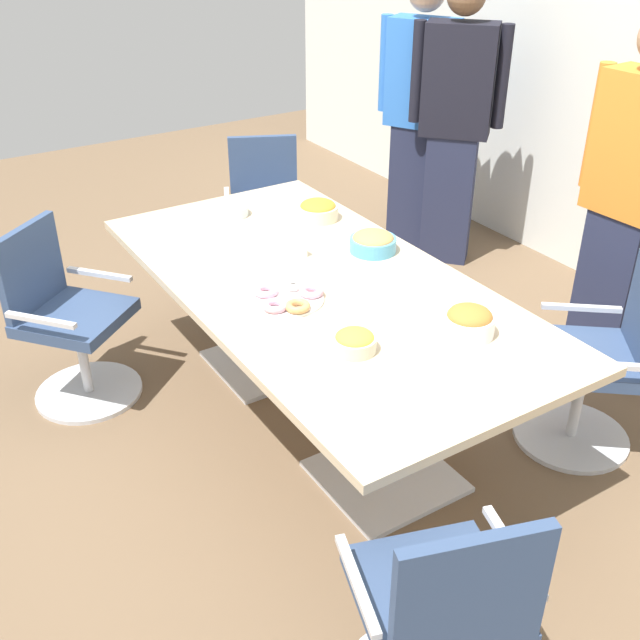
% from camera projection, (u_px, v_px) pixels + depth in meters
% --- Properties ---
extents(ground_plane, '(10.00, 10.00, 0.01)m').
position_uv_depth(ground_plane, '(320.00, 416.00, 3.82)').
color(ground_plane, brown).
extents(conference_table, '(2.40, 1.20, 0.75)m').
position_uv_depth(conference_table, '(320.00, 306.00, 3.50)').
color(conference_table, '#CCB793').
rests_on(conference_table, ground).
extents(office_chair_0, '(0.76, 0.76, 0.91)m').
position_uv_depth(office_chair_0, '(597.00, 368.00, 3.45)').
color(office_chair_0, silver).
rests_on(office_chair_0, ground).
extents(office_chair_1, '(0.72, 0.72, 0.91)m').
position_uv_depth(office_chair_1, '(266.00, 220.00, 4.95)').
color(office_chair_1, silver).
rests_on(office_chair_1, ground).
extents(office_chair_2, '(0.76, 0.76, 0.91)m').
position_uv_depth(office_chair_2, '(68.00, 325.00, 3.78)').
color(office_chair_2, silver).
rests_on(office_chair_2, ground).
extents(office_chair_3, '(0.68, 0.68, 0.91)m').
position_uv_depth(office_chair_3, '(439.00, 622.00, 2.28)').
color(office_chair_3, silver).
rests_on(office_chair_3, ground).
extents(person_standing_0, '(0.57, 0.40, 1.83)m').
position_uv_depth(person_standing_0, '(419.00, 112.00, 5.13)').
color(person_standing_0, '#232842').
rests_on(person_standing_0, ground).
extents(person_standing_1, '(0.51, 0.47, 1.84)m').
position_uv_depth(person_standing_1, '(455.00, 121.00, 4.91)').
color(person_standing_1, '#232842').
rests_on(person_standing_1, ground).
extents(person_standing_2, '(0.61, 0.24, 1.83)m').
position_uv_depth(person_standing_2, '(630.00, 197.00, 3.77)').
color(person_standing_2, '#232842').
rests_on(person_standing_2, ground).
extents(snack_bowl_pretzels, '(0.20, 0.20, 0.12)m').
position_uv_depth(snack_bowl_pretzels, '(469.00, 321.00, 3.01)').
color(snack_bowl_pretzels, white).
rests_on(snack_bowl_pretzels, conference_table).
extents(snack_bowl_chips_orange, '(0.22, 0.22, 0.11)m').
position_uv_depth(snack_bowl_chips_orange, '(318.00, 210.00, 4.05)').
color(snack_bowl_chips_orange, beige).
rests_on(snack_bowl_chips_orange, conference_table).
extents(snack_bowl_chips_yellow, '(0.17, 0.17, 0.09)m').
position_uv_depth(snack_bowl_chips_yellow, '(355.00, 341.00, 2.92)').
color(snack_bowl_chips_yellow, beige).
rests_on(snack_bowl_chips_yellow, conference_table).
extents(snack_bowl_cookies, '(0.23, 0.23, 0.10)m').
position_uv_depth(snack_bowl_cookies, '(373.00, 242.00, 3.70)').
color(snack_bowl_cookies, '#4C9EC6').
rests_on(snack_bowl_cookies, conference_table).
extents(donut_platter, '(0.31, 0.31, 0.04)m').
position_uv_depth(donut_platter, '(289.00, 297.00, 3.27)').
color(donut_platter, white).
rests_on(donut_platter, conference_table).
extents(plate_stack, '(0.19, 0.19, 0.05)m').
position_uv_depth(plate_stack, '(230.00, 210.00, 4.10)').
color(plate_stack, white).
rests_on(plate_stack, conference_table).
extents(napkin_pile, '(0.19, 0.19, 0.08)m').
position_uv_depth(napkin_pile, '(280.00, 246.00, 3.67)').
color(napkin_pile, white).
rests_on(napkin_pile, conference_table).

